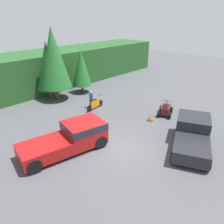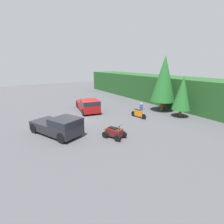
{
  "view_description": "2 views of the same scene",
  "coord_description": "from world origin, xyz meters",
  "px_view_note": "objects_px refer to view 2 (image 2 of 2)",
  "views": [
    {
      "loc": [
        -9.68,
        -8.19,
        8.44
      ],
      "look_at": [
        2.45,
        3.16,
        0.95
      ],
      "focal_mm": 35.0,
      "sensor_mm": 36.0,
      "label": 1
    },
    {
      "loc": [
        18.85,
        -7.14,
        6.37
      ],
      "look_at": [
        2.45,
        3.16,
        0.95
      ],
      "focal_mm": 28.0,
      "sensor_mm": 36.0,
      "label": 2
    }
  ],
  "objects_px": {
    "pickup_truck_red": "(88,105)",
    "rider_person": "(141,109)",
    "dirt_bike": "(139,114)",
    "quad_atv": "(114,133)",
    "traffic_cone": "(107,128)",
    "pickup_truck_second": "(59,125)"
  },
  "relations": [
    {
      "from": "pickup_truck_red",
      "to": "rider_person",
      "type": "relative_size",
      "value": 3.43
    },
    {
      "from": "pickup_truck_red",
      "to": "pickup_truck_second",
      "type": "xyz_separation_m",
      "value": [
        6.09,
        -5.66,
        -0.0
      ]
    },
    {
      "from": "quad_atv",
      "to": "traffic_cone",
      "type": "xyz_separation_m",
      "value": [
        -1.94,
        0.35,
        -0.22
      ]
    },
    {
      "from": "dirt_bike",
      "to": "quad_atv",
      "type": "relative_size",
      "value": 1.04
    },
    {
      "from": "dirt_bike",
      "to": "pickup_truck_red",
      "type": "bearing_deg",
      "value": -153.94
    },
    {
      "from": "pickup_truck_red",
      "to": "quad_atv",
      "type": "bearing_deg",
      "value": 0.97
    },
    {
      "from": "dirt_bike",
      "to": "rider_person",
      "type": "xyz_separation_m",
      "value": [
        -0.07,
        0.44,
        0.46
      ]
    },
    {
      "from": "traffic_cone",
      "to": "quad_atv",
      "type": "bearing_deg",
      "value": -10.06
    },
    {
      "from": "quad_atv",
      "to": "rider_person",
      "type": "distance_m",
      "value": 7.07
    },
    {
      "from": "pickup_truck_second",
      "to": "traffic_cone",
      "type": "height_order",
      "value": "pickup_truck_second"
    },
    {
      "from": "dirt_bike",
      "to": "traffic_cone",
      "type": "relative_size",
      "value": 4.14
    },
    {
      "from": "traffic_cone",
      "to": "pickup_truck_red",
      "type": "bearing_deg",
      "value": 169.1
    },
    {
      "from": "dirt_bike",
      "to": "rider_person",
      "type": "relative_size",
      "value": 1.3
    },
    {
      "from": "quad_atv",
      "to": "traffic_cone",
      "type": "bearing_deg",
      "value": 147.34
    },
    {
      "from": "quad_atv",
      "to": "rider_person",
      "type": "height_order",
      "value": "rider_person"
    },
    {
      "from": "traffic_cone",
      "to": "pickup_truck_second",
      "type": "bearing_deg",
      "value": -105.38
    },
    {
      "from": "quad_atv",
      "to": "rider_person",
      "type": "relative_size",
      "value": 1.25
    },
    {
      "from": "quad_atv",
      "to": "rider_person",
      "type": "xyz_separation_m",
      "value": [
        -3.49,
        6.13,
        0.48
      ]
    },
    {
      "from": "pickup_truck_red",
      "to": "traffic_cone",
      "type": "xyz_separation_m",
      "value": [
        7.26,
        -1.4,
        -0.7
      ]
    },
    {
      "from": "pickup_truck_red",
      "to": "dirt_bike",
      "type": "height_order",
      "value": "pickup_truck_red"
    },
    {
      "from": "quad_atv",
      "to": "rider_person",
      "type": "bearing_deg",
      "value": 97.07
    },
    {
      "from": "pickup_truck_second",
      "to": "quad_atv",
      "type": "height_order",
      "value": "pickup_truck_second"
    }
  ]
}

